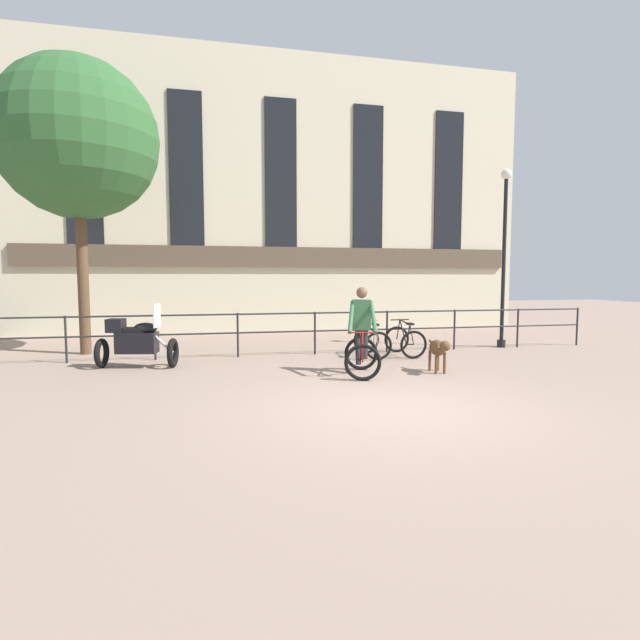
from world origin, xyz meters
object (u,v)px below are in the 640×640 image
(dog, at_px, (439,349))
(parked_bicycle_mid_left, at_px, (405,341))
(cyclist_with_bike, at_px, (362,335))
(parked_bicycle_near_lamp, at_px, (372,342))
(street_lamp, at_px, (504,249))
(parked_motorcycle, at_px, (136,341))

(dog, xyz_separation_m, parked_bicycle_mid_left, (0.23, 2.25, -0.13))
(cyclist_with_bike, height_order, parked_bicycle_mid_left, cyclist_with_bike)
(parked_bicycle_near_lamp, xyz_separation_m, parked_bicycle_mid_left, (0.84, -0.00, -0.00))
(street_lamp, bearing_deg, parked_motorcycle, -173.56)
(cyclist_with_bike, distance_m, street_lamp, 5.88)
(parked_motorcycle, height_order, parked_bicycle_near_lamp, parked_motorcycle)
(cyclist_with_bike, relative_size, street_lamp, 0.36)
(parked_motorcycle, relative_size, street_lamp, 0.36)
(street_lamp, bearing_deg, parked_bicycle_mid_left, -166.39)
(parked_motorcycle, xyz_separation_m, parked_bicycle_near_lamp, (5.29, 0.29, -0.20))
(dog, relative_size, parked_bicycle_mid_left, 0.85)
(street_lamp, bearing_deg, dog, -138.04)
(parked_motorcycle, bearing_deg, street_lamp, -72.37)
(dog, xyz_separation_m, street_lamp, (3.34, 3.00, 2.17))
(parked_bicycle_near_lamp, relative_size, parked_bicycle_mid_left, 1.03)
(cyclist_with_bike, xyz_separation_m, dog, (1.51, -0.26, -0.28))
(dog, relative_size, street_lamp, 0.20)
(parked_motorcycle, bearing_deg, parked_bicycle_near_lamp, -75.68)
(parked_motorcycle, height_order, parked_bicycle_mid_left, parked_motorcycle)
(parked_bicycle_mid_left, relative_size, street_lamp, 0.23)
(parked_bicycle_near_lamp, distance_m, parked_bicycle_mid_left, 0.84)
(cyclist_with_bike, relative_size, parked_motorcycle, 1.01)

